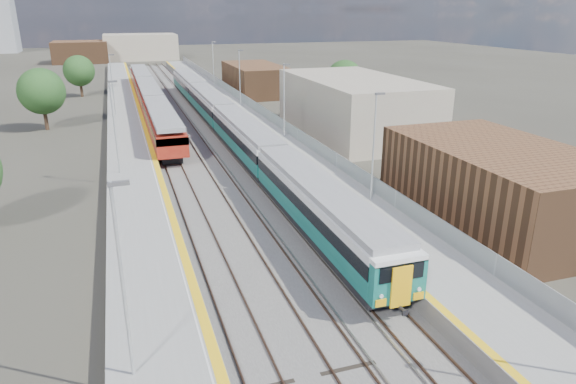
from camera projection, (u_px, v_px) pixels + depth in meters
ground at (209, 134)px, 59.81m from camera, size 320.00×320.00×0.00m
ballast_bed at (187, 130)px, 61.37m from camera, size 10.50×155.00×0.06m
tracks at (190, 126)px, 63.02m from camera, size 8.96×160.00×0.17m
platform_right at (248, 122)px, 63.41m from camera, size 4.70×155.00×8.52m
platform_left at (127, 130)px, 59.18m from camera, size 4.30×155.00×8.52m
buildings at (75, 22)px, 130.08m from camera, size 72.00×185.50×40.00m
green_train at (225, 118)px, 57.55m from camera, size 2.78×77.35×3.06m
red_train at (149, 96)px, 71.87m from camera, size 2.90×58.87×3.67m
tree_b at (41, 91)px, 60.22m from camera, size 5.38×5.38×7.29m
tree_c at (79, 71)px, 83.60m from camera, size 4.94×4.94×6.70m
tree_d at (344, 79)px, 72.77m from camera, size 5.17×5.17×7.01m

